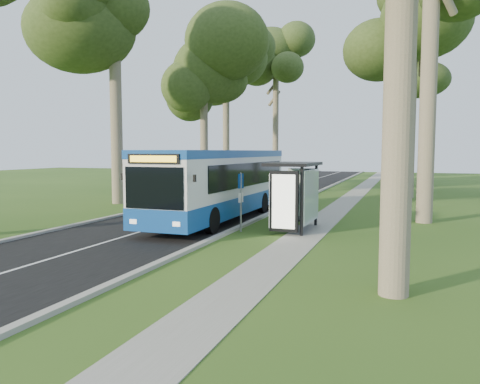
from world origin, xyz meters
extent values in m
plane|color=#2F5019|center=(0.00, 0.00, 0.00)|extent=(120.00, 120.00, 0.00)
cube|color=black|center=(-3.50, 10.00, 0.01)|extent=(7.00, 100.00, 0.02)
cube|color=#9E9B93|center=(0.00, 10.00, 0.06)|extent=(0.25, 100.00, 0.12)
cube|color=#9E9B93|center=(-7.00, 10.00, 0.06)|extent=(0.25, 100.00, 0.12)
cube|color=white|center=(-3.50, 10.00, 0.02)|extent=(0.12, 100.00, 0.00)
cube|color=gray|center=(3.00, 10.00, 0.01)|extent=(1.50, 100.00, 0.02)
cube|color=white|center=(-1.76, 3.84, 1.85)|extent=(2.70, 12.56, 2.98)
cube|color=#104598|center=(-1.76, 3.84, 0.78)|extent=(2.73, 12.59, 0.84)
cube|color=#104598|center=(-1.76, 3.84, 3.18)|extent=(2.73, 12.59, 0.33)
cube|color=black|center=(-1.76, -2.45, 1.99)|extent=(2.35, 0.07, 1.52)
cube|color=yellow|center=(-1.76, -2.48, 3.03)|extent=(1.88, 0.03, 0.23)
cube|color=black|center=(-1.76, -2.38, 0.52)|extent=(2.51, 0.14, 0.31)
cylinder|color=black|center=(-2.95, -0.03, 0.54)|extent=(0.30, 1.09, 1.09)
cylinder|color=black|center=(-0.57, -0.03, 0.54)|extent=(0.30, 1.09, 1.09)
cylinder|color=black|center=(-2.95, 7.50, 0.54)|extent=(0.30, 1.09, 1.09)
cylinder|color=black|center=(-0.57, 7.50, 0.54)|extent=(0.30, 1.09, 1.09)
cylinder|color=gray|center=(0.34, 0.80, 1.22)|extent=(0.08, 0.08, 2.43)
cube|color=navy|center=(0.34, 0.80, 2.09)|extent=(0.12, 0.34, 0.60)
cylinder|color=yellow|center=(0.30, 0.80, 2.24)|extent=(0.07, 0.21, 0.21)
cube|color=white|center=(0.34, 0.80, 1.41)|extent=(0.12, 0.29, 0.39)
cube|color=black|center=(2.92, 0.64, 1.35)|extent=(0.11, 0.11, 2.70)
cube|color=black|center=(2.92, 3.41, 1.35)|extent=(0.11, 0.11, 2.70)
cube|color=black|center=(2.25, 2.03, 2.77)|extent=(1.83, 3.33, 0.13)
cube|color=silver|center=(3.01, 2.03, 1.46)|extent=(0.08, 2.76, 2.16)
cube|color=black|center=(2.25, 0.51, 1.35)|extent=(1.14, 0.19, 2.38)
cube|color=white|center=(2.25, 0.43, 1.35)|extent=(0.92, 0.03, 2.11)
cube|color=black|center=(2.58, 2.35, 0.49)|extent=(0.44, 1.95, 0.06)
cylinder|color=black|center=(0.85, 4.19, 0.47)|extent=(0.53, 0.53, 0.95)
cylinder|color=black|center=(0.85, 4.19, 0.97)|extent=(0.57, 0.57, 0.05)
imported|color=white|center=(-8.76, 21.37, 0.69)|extent=(2.32, 4.27, 1.38)
imported|color=#95989C|center=(-9.26, 33.25, 0.81)|extent=(2.55, 5.16, 1.63)
cylinder|color=#7A6B56|center=(-10.50, 8.00, 6.50)|extent=(0.73, 0.73, 13.01)
cylinder|color=#7A6B56|center=(-9.00, 18.00, 4.87)|extent=(0.64, 0.64, 9.74)
ellipsoid|color=#33471B|center=(-9.00, 18.00, 10.02)|extent=(5.20, 5.20, 6.68)
cylinder|color=#7A6B56|center=(-11.00, 28.00, 5.73)|extent=(0.69, 0.69, 11.46)
ellipsoid|color=#33471B|center=(-11.00, 28.00, 11.79)|extent=(5.20, 5.20, 7.86)
cylinder|color=#7A6B56|center=(-8.50, 38.00, 6.18)|extent=(0.71, 0.71, 12.35)
ellipsoid|color=#33471B|center=(-8.50, 38.00, 12.71)|extent=(5.20, 5.20, 8.47)
cylinder|color=#7A6B56|center=(6.50, -6.00, 5.64)|extent=(0.68, 0.68, 11.28)
cylinder|color=#7A6B56|center=(7.50, 6.00, 6.46)|extent=(0.73, 0.73, 12.92)
cylinder|color=#7A6B56|center=(6.80, 18.00, 6.04)|extent=(0.71, 0.71, 12.08)
ellipsoid|color=#33471B|center=(6.80, 18.00, 12.42)|extent=(5.20, 5.20, 8.28)
cylinder|color=#7A6B56|center=(8.00, 30.00, 5.57)|extent=(0.68, 0.68, 11.13)
ellipsoid|color=#33471B|center=(8.00, 30.00, 11.45)|extent=(5.20, 5.20, 7.63)
camera|label=1|loc=(6.73, -17.08, 3.30)|focal=35.00mm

